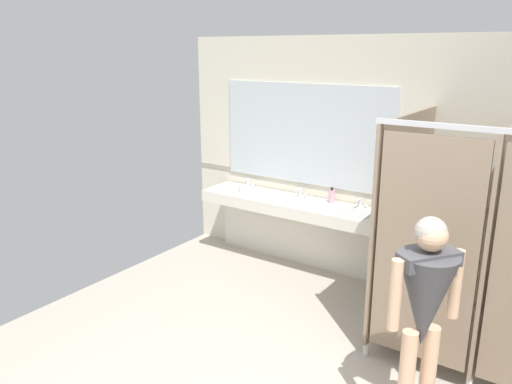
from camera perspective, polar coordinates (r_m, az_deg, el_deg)
name	(u,v)px	position (r m, az deg, el deg)	size (l,w,h in m)	color
wall_back	(445,171)	(5.59, 20.66, 2.20)	(6.55, 0.12, 2.76)	beige
wall_back_tile_band	(440,203)	(5.62, 20.18, -1.19)	(6.55, 0.01, 0.06)	#9E937F
vanity_counter	(295,217)	(6.13, 4.47, -2.83)	(2.34, 0.55, 0.99)	silver
mirror_panel	(305,134)	(6.06, 5.60, 6.51)	(2.24, 0.02, 1.20)	silver
person_standing	(425,301)	(3.61, 18.60, -11.63)	(0.56, 0.56, 1.57)	#DBAD89
soap_dispenser	(332,196)	(5.91, 8.58, -0.48)	(0.07, 0.07, 0.19)	#D899B2
paper_cup	(242,189)	(6.28, -1.63, 0.39)	(0.07, 0.07, 0.10)	white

